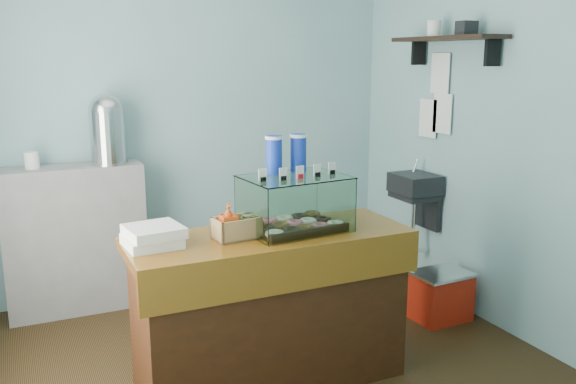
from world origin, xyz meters
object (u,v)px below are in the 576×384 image
counter (271,308)px  display_case (293,200)px  red_cooler (441,295)px  coffee_urn (107,127)px

counter → display_case: bearing=18.5°
display_case → red_cooler: display_case is taller
counter → red_cooler: counter is taller
coffee_urn → display_case: bearing=-62.1°
display_case → coffee_urn: coffee_urn is taller
display_case → coffee_urn: (-0.79, 1.50, 0.30)m
counter → coffee_urn: bearing=112.0°
display_case → coffee_urn: bearing=112.8°
counter → coffee_urn: (-0.63, 1.55, 0.91)m
counter → red_cooler: size_ratio=3.83×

